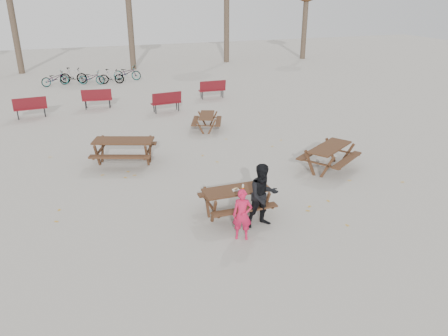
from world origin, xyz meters
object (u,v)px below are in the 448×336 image
object	(u,v)px
food_tray	(236,190)
adult	(263,196)
soda_bottle	(243,188)
picnic_table_far	(207,122)
child	(242,215)
picnic_table_north	(124,152)
main_picnic_table	(236,195)
picnic_table_east	(329,158)

from	to	relation	value
food_tray	adult	world-z (taller)	adult
soda_bottle	picnic_table_far	distance (m)	8.02
child	adult	distance (m)	0.87
child	picnic_table_far	world-z (taller)	child
adult	picnic_table_north	world-z (taller)	adult
soda_bottle	main_picnic_table	bearing A→B (deg)	140.70
main_picnic_table	picnic_table_east	distance (m)	4.64
soda_bottle	picnic_table_east	distance (m)	4.58
main_picnic_table	soda_bottle	bearing A→B (deg)	-39.30
food_tray	picnic_table_far	xyz separation A→B (m)	(1.67, 7.84, -0.46)
main_picnic_table	picnic_table_east	size ratio (longest dim) A/B	0.94
soda_bottle	adult	world-z (taller)	adult
main_picnic_table	picnic_table_far	xyz separation A→B (m)	(1.62, 7.76, -0.25)
picnic_table_far	food_tray	bearing A→B (deg)	-170.58
child	adult	bearing A→B (deg)	54.02
main_picnic_table	adult	bearing A→B (deg)	-61.00
food_tray	child	xyz separation A→B (m)	(-0.26, -1.11, -0.14)
child	picnic_table_far	xyz separation A→B (m)	(1.92, 8.95, -0.32)
picnic_table_east	soda_bottle	bearing A→B (deg)	175.13
picnic_table_far	picnic_table_north	bearing A→B (deg)	147.42
main_picnic_table	adult	xyz separation A→B (m)	(0.43, -0.77, 0.27)
adult	main_picnic_table	bearing A→B (deg)	117.04
child	picnic_table_east	xyz separation A→B (m)	(4.49, 3.20, -0.24)
child	adult	size ratio (longest dim) A/B	0.76
food_tray	soda_bottle	size ratio (longest dim) A/B	1.06
food_tray	adult	bearing A→B (deg)	-55.05
picnic_table_east	picnic_table_far	world-z (taller)	picnic_table_east
soda_bottle	picnic_table_far	xyz separation A→B (m)	(1.48, 7.87, -0.51)
main_picnic_table	food_tray	distance (m)	0.23
adult	picnic_table_far	bearing A→B (deg)	80.11
adult	soda_bottle	bearing A→B (deg)	111.75
food_tray	soda_bottle	world-z (taller)	soda_bottle
child	picnic_table_north	distance (m)	6.41
soda_bottle	picnic_table_north	bearing A→B (deg)	116.50
soda_bottle	child	xyz separation A→B (m)	(-0.45, -1.08, -0.19)
food_tray	adult	xyz separation A→B (m)	(0.48, -0.69, 0.07)
picnic_table_east	picnic_table_far	distance (m)	6.30
picnic_table_east	picnic_table_north	distance (m)	7.13
soda_bottle	food_tray	bearing A→B (deg)	171.35
picnic_table_north	picnic_table_far	world-z (taller)	picnic_table_north
soda_bottle	adult	bearing A→B (deg)	-66.29
child	picnic_table_east	size ratio (longest dim) A/B	0.69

